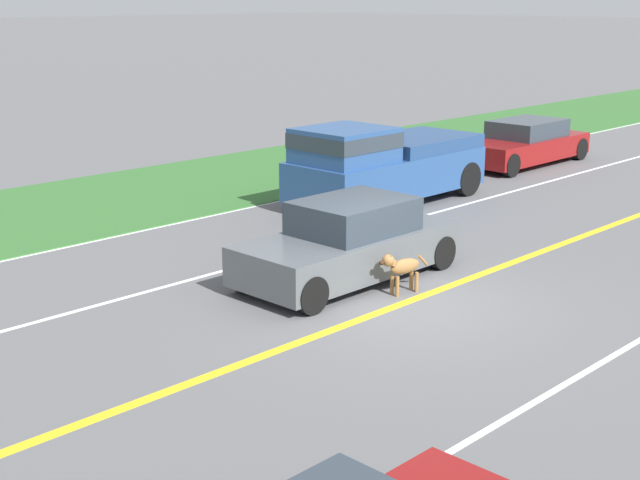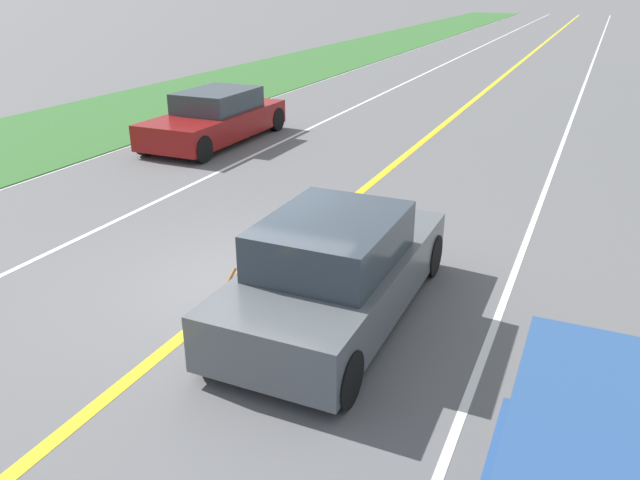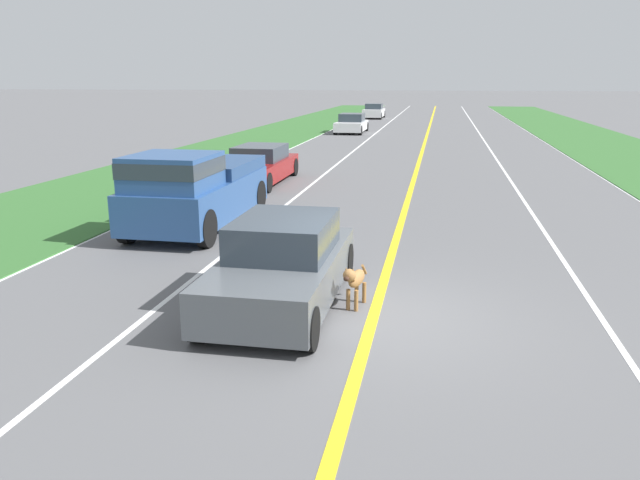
# 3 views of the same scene
# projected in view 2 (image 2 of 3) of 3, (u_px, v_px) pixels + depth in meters

# --- Properties ---
(ground_plane) EXTENTS (400.00, 400.00, 0.00)m
(ground_plane) POSITION_uv_depth(u_px,v_px,m) (247.00, 284.00, 9.07)
(ground_plane) COLOR #5B5B5E
(centre_divider_line) EXTENTS (0.18, 160.00, 0.01)m
(centre_divider_line) POSITION_uv_depth(u_px,v_px,m) (247.00, 284.00, 9.06)
(centre_divider_line) COLOR yellow
(centre_divider_line) RESTS_ON ground
(lane_dash_same_dir) EXTENTS (0.10, 160.00, 0.01)m
(lane_dash_same_dir) POSITION_uv_depth(u_px,v_px,m) (491.00, 336.00, 7.74)
(lane_dash_same_dir) COLOR white
(lane_dash_same_dir) RESTS_ON ground
(lane_dash_oncoming) EXTENTS (0.10, 160.00, 0.01)m
(lane_dash_oncoming) POSITION_uv_depth(u_px,v_px,m) (65.00, 245.00, 10.39)
(lane_dash_oncoming) COLOR white
(lane_dash_oncoming) RESTS_ON ground
(ego_car) EXTENTS (1.80, 4.20, 1.43)m
(ego_car) POSITION_uv_depth(u_px,v_px,m) (336.00, 271.00, 7.96)
(ego_car) COLOR #51565B
(ego_car) RESTS_ON ground
(dog) EXTENTS (0.34, 1.06, 0.76)m
(dog) POSITION_uv_depth(u_px,v_px,m) (255.00, 267.00, 8.48)
(dog) COLOR olive
(dog) RESTS_ON ground
(oncoming_car) EXTENTS (1.90, 4.66, 1.36)m
(oncoming_car) POSITION_uv_depth(u_px,v_px,m) (216.00, 118.00, 16.77)
(oncoming_car) COLOR maroon
(oncoming_car) RESTS_ON ground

